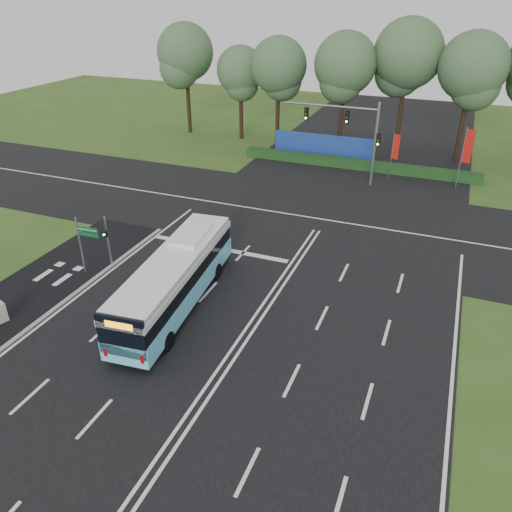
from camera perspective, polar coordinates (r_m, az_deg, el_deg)
The scene contains 14 objects.
ground at distance 27.05m, azimuth 0.77°, elevation -5.63°, with size 120.00×120.00×0.00m, color #32521B.
road_main at distance 27.04m, azimuth 0.77°, elevation -5.60°, with size 20.00×120.00×0.04m, color black.
road_cross at distance 37.10m, azimuth 7.50°, elevation 4.17°, with size 120.00×14.00×0.05m, color black.
bike_path at distance 31.15m, azimuth -23.41°, elevation -3.19°, with size 5.00×18.00×0.06m, color black.
kerb_strip at distance 29.61m, azimuth -20.06°, elevation -4.14°, with size 0.25×18.00×0.12m, color gray.
city_bus at distance 26.49m, azimuth -9.19°, elevation -2.67°, with size 3.48×11.44×3.23m.
pedestrian_signal at distance 31.16m, azimuth -16.61°, elevation 1.77°, with size 0.28×0.41×3.25m.
street_sign at distance 30.37m, azimuth -19.07°, elevation 1.80°, with size 1.42×0.14×3.65m.
banner_flag_mid at distance 45.78m, azimuth 15.58°, elevation 11.67°, with size 0.60×0.13×4.07m.
banner_flag_right at distance 44.99m, azimuth 22.90°, elevation 11.08°, with size 0.74×0.26×5.16m.
traffic_light_gantry at distance 43.42m, azimuth 11.20°, elevation 14.01°, with size 8.41×0.28×7.00m.
hedge at distance 48.41m, azimuth 11.48°, elevation 10.21°, with size 22.00×1.20×0.80m, color #153A17.
blue_hoarding at distance 51.35m, azimuth 7.67°, elevation 12.39°, with size 10.00×0.30×2.20m, color navy.
eucalyptus_row at distance 52.60m, azimuth 12.00°, elevation 20.95°, with size 41.49×8.31×12.79m.
Camera 1 is at (7.99, -20.89, 15.22)m, focal length 35.00 mm.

